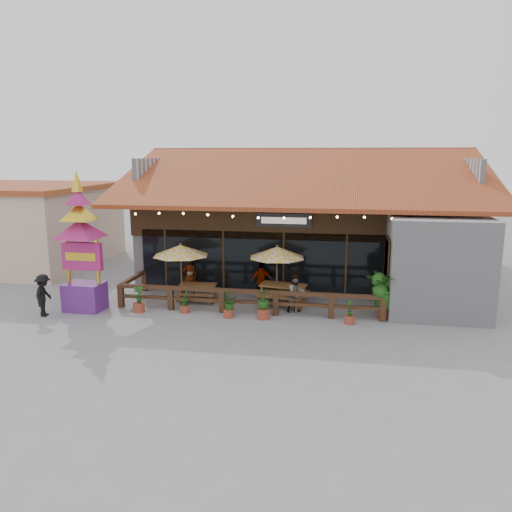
% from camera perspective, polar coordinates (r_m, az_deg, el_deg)
% --- Properties ---
extents(ground, '(100.00, 100.00, 0.00)m').
position_cam_1_polar(ground, '(18.80, 3.99, -6.37)').
color(ground, gray).
rests_on(ground, ground).
extents(restaurant_building, '(15.50, 14.73, 6.09)m').
position_cam_1_polar(restaurant_building, '(24.72, 6.19, 3.18)').
color(restaurant_building, '#BBBBC0').
rests_on(restaurant_building, ground).
extents(patio_railing, '(10.00, 2.60, 0.92)m').
position_cam_1_polar(patio_railing, '(18.71, -2.97, -4.48)').
color(patio_railing, '#4A291A').
rests_on(patio_railing, ground).
extents(neighbor_building, '(8.40, 8.40, 4.22)m').
position_cam_1_polar(neighbor_building, '(29.31, -25.26, 3.32)').
color(neighbor_building, beige).
rests_on(neighbor_building, ground).
extents(umbrella_left, '(2.58, 2.58, 2.37)m').
position_cam_1_polar(umbrella_left, '(19.78, -8.61, 0.62)').
color(umbrella_left, brown).
rests_on(umbrella_left, ground).
extents(umbrella_right, '(2.70, 2.70, 2.35)m').
position_cam_1_polar(umbrella_right, '(19.28, 2.42, 0.41)').
color(umbrella_right, brown).
rests_on(umbrella_right, ground).
extents(picnic_table_left, '(1.56, 1.37, 0.70)m').
position_cam_1_polar(picnic_table_left, '(20.07, -6.66, -3.85)').
color(picnic_table_left, brown).
rests_on(picnic_table_left, ground).
extents(picnic_table_right, '(1.97, 1.78, 0.84)m').
position_cam_1_polar(picnic_table_right, '(19.40, 3.13, -4.05)').
color(picnic_table_right, brown).
rests_on(picnic_table_right, ground).
extents(thai_sign_tower, '(2.13, 2.13, 5.62)m').
position_cam_1_polar(thai_sign_tower, '(19.41, -19.43, 2.57)').
color(thai_sign_tower, '#5D227D').
rests_on(thai_sign_tower, ground).
extents(tropical_plant, '(1.90, 1.96, 2.07)m').
position_cam_1_polar(tropical_plant, '(18.36, 14.68, -3.33)').
color(tropical_plant, brown).
rests_on(tropical_plant, ground).
extents(diner_a, '(0.68, 0.59, 1.57)m').
position_cam_1_polar(diner_a, '(21.01, -7.58, -2.30)').
color(diner_a, '#352111').
rests_on(diner_a, ground).
extents(diner_b, '(0.89, 0.85, 1.45)m').
position_cam_1_polar(diner_b, '(18.57, 4.60, -4.28)').
color(diner_b, '#352111').
rests_on(diner_b, ground).
extents(diner_c, '(0.93, 0.53, 1.50)m').
position_cam_1_polar(diner_c, '(20.20, 0.66, -2.85)').
color(diner_c, '#352111').
rests_on(diner_c, ground).
extents(pedestrian, '(0.75, 1.09, 1.55)m').
position_cam_1_polar(pedestrian, '(19.64, -23.11, -4.15)').
color(pedestrian, black).
rests_on(pedestrian, ground).
extents(planter_a, '(0.43, 0.42, 1.03)m').
position_cam_1_polar(planter_a, '(19.14, -13.26, -4.98)').
color(planter_a, brown).
rests_on(planter_a, ground).
extents(planter_b, '(0.34, 0.34, 0.84)m').
position_cam_1_polar(planter_b, '(18.74, -8.13, -5.30)').
color(planter_b, brown).
rests_on(planter_b, ground).
extents(planter_c, '(0.69, 0.65, 0.90)m').
position_cam_1_polar(planter_c, '(18.01, -3.15, -5.48)').
color(planter_c, brown).
rests_on(planter_c, ground).
extents(planter_d, '(0.56, 0.56, 1.10)m').
position_cam_1_polar(planter_d, '(17.85, 0.86, -5.54)').
color(planter_d, brown).
rests_on(planter_d, ground).
extents(planter_e, '(0.36, 0.36, 0.87)m').
position_cam_1_polar(planter_e, '(17.67, 10.66, -6.50)').
color(planter_e, brown).
rests_on(planter_e, ground).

